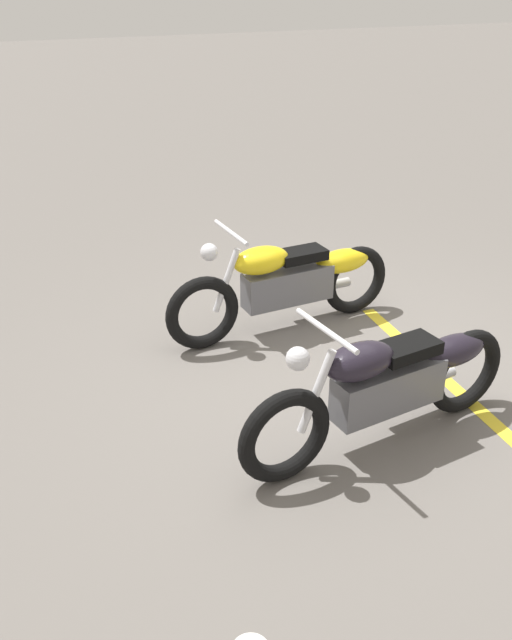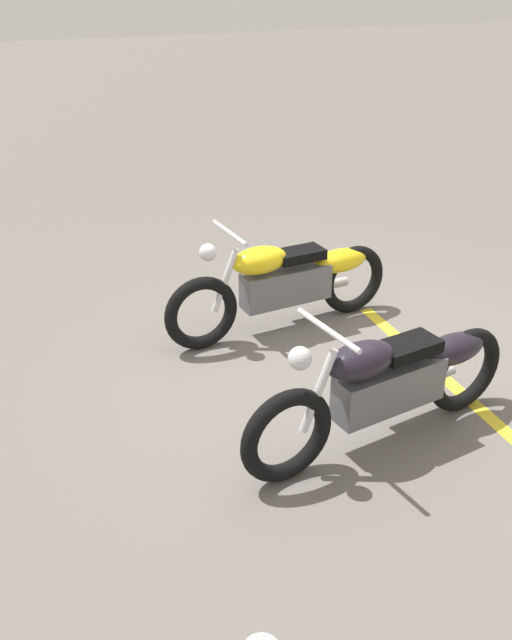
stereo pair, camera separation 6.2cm
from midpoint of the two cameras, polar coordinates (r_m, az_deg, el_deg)
The scene contains 4 objects.
ground_plane at distance 5.78m, azimuth 8.29°, elevation -4.13°, with size 60.00×60.00×0.00m, color #66605B.
motorcycle_bright_foreground at distance 6.19m, azimuth 2.98°, elevation 3.20°, with size 2.23×0.62×1.04m.
motorcycle_dark_foreground at distance 4.79m, azimuth 11.35°, elevation -5.15°, with size 2.23×0.63×1.04m.
parking_stripe_near at distance 5.64m, azimuth 17.13°, elevation -6.04°, with size 3.20×0.12×0.01m, color yellow.
Camera 1 is at (2.69, 4.15, 2.99)m, focal length 38.66 mm.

